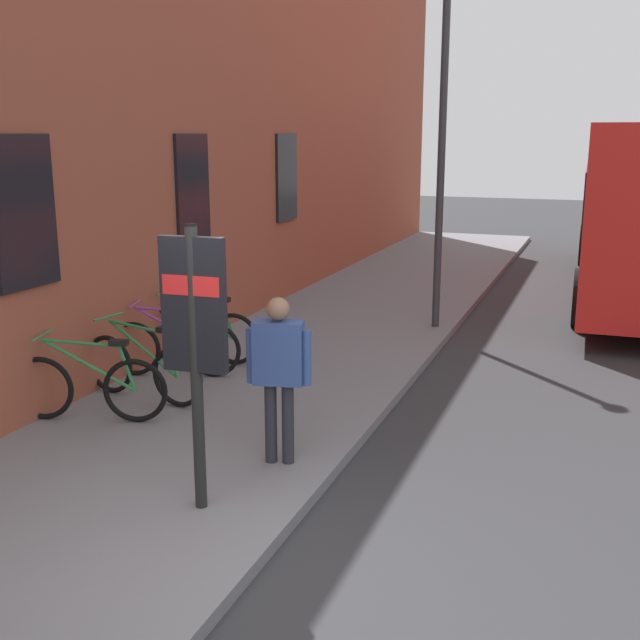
% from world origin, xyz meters
% --- Properties ---
extents(ground, '(60.00, 60.00, 0.00)m').
position_xyz_m(ground, '(6.00, -1.00, 0.00)').
color(ground, '#2D2D30').
extents(sidewalk_pavement, '(24.00, 3.50, 0.12)m').
position_xyz_m(sidewalk_pavement, '(8.00, 1.75, 0.06)').
color(sidewalk_pavement, slate).
rests_on(sidewalk_pavement, ground).
extents(station_facade, '(22.00, 0.65, 8.31)m').
position_xyz_m(station_facade, '(8.99, 3.80, 4.15)').
color(station_facade, brown).
rests_on(station_facade, ground).
extents(bicycle_nearest_sign, '(0.63, 1.72, 0.97)m').
position_xyz_m(bicycle_nearest_sign, '(2.13, 2.93, 0.51)').
color(bicycle_nearest_sign, black).
rests_on(bicycle_nearest_sign, sidewalk_pavement).
extents(bicycle_beside_lamp, '(0.48, 1.76, 0.97)m').
position_xyz_m(bicycle_beside_lamp, '(2.94, 2.77, 0.51)').
color(bicycle_beside_lamp, black).
rests_on(bicycle_beside_lamp, sidewalk_pavement).
extents(bicycle_under_window, '(0.66, 1.71, 0.97)m').
position_xyz_m(bicycle_under_window, '(3.86, 2.91, 0.51)').
color(bicycle_under_window, black).
rests_on(bicycle_under_window, sidewalk_pavement).
extents(bicycle_mid_rack, '(0.48, 1.77, 0.97)m').
position_xyz_m(bicycle_mid_rack, '(4.57, 2.93, 0.51)').
color(bicycle_mid_rack, black).
rests_on(bicycle_mid_rack, sidewalk_pavement).
extents(transit_info_sign, '(0.11, 0.55, 2.40)m').
position_xyz_m(transit_info_sign, '(0.78, 0.81, 1.72)').
color(transit_info_sign, black).
rests_on(transit_info_sign, sidewalk_pavement).
extents(pedestrian_crossing_street, '(0.32, 0.61, 1.62)m').
position_xyz_m(pedestrian_crossing_street, '(1.85, 0.54, 1.11)').
color(pedestrian_crossing_street, '#26262D').
rests_on(pedestrian_crossing_street, sidewalk_pavement).
extents(street_lamp, '(0.28, 0.28, 5.66)m').
position_xyz_m(street_lamp, '(7.71, 0.30, 3.44)').
color(street_lamp, '#333338').
rests_on(street_lamp, sidewalk_pavement).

